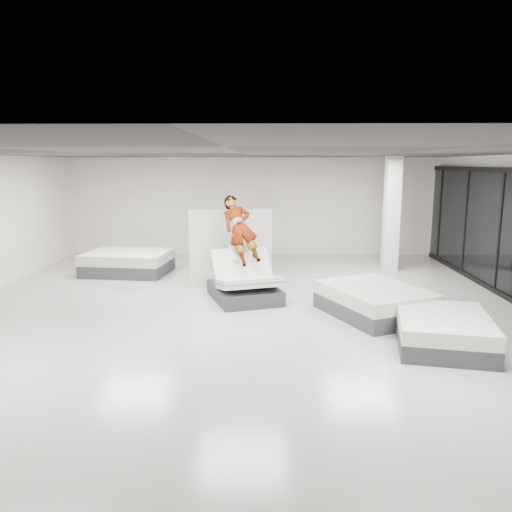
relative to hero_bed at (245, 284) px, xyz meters
name	(u,v)px	position (x,y,z in m)	size (l,w,h in m)	color
room	(241,237)	(-0.01, -1.27, 1.25)	(14.00, 14.04, 3.20)	#A5A29C
hero_bed	(245,284)	(0.00, 0.00, 0.00)	(1.83, 2.10, 1.18)	#343439
person	(240,244)	(-0.11, 0.32, 0.86)	(0.64, 0.42, 1.75)	slate
remote	(254,256)	(0.21, 0.06, 0.64)	(0.05, 0.14, 0.03)	black
divider_panel	(231,248)	(-0.39, 1.41, 0.60)	(2.08, 0.09, 1.89)	silver
flat_bed_right_far	(374,301)	(2.65, -1.12, -0.06)	(2.33, 2.59, 0.58)	#343439
flat_bed_right_near	(443,331)	(3.43, -2.80, -0.08)	(1.79, 2.17, 0.53)	#343439
flat_bed_left_far	(128,263)	(-3.35, 2.64, -0.05)	(2.37, 1.89, 0.61)	#343439
column	(392,214)	(3.99, 3.23, 1.25)	(0.40, 0.40, 3.20)	silver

